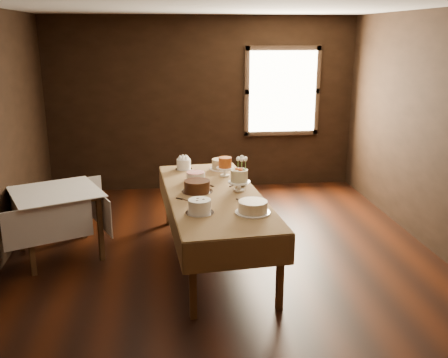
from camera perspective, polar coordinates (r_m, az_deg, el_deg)
floor at (r=5.75m, az=0.24°, el=-9.68°), size 5.00×6.00×0.01m
ceiling at (r=5.18m, az=0.28°, el=19.40°), size 5.00×6.00×0.01m
wall_back at (r=8.23m, az=-2.38°, el=8.47°), size 5.00×0.02×2.80m
wall_front at (r=2.49m, az=9.08°, el=-10.65°), size 5.00×0.02×2.80m
window at (r=8.35m, az=6.70°, el=9.87°), size 1.10×0.05×1.30m
display_table at (r=5.61m, az=-1.20°, el=-2.20°), size 1.21×2.66×0.80m
side_table at (r=6.03m, az=-18.57°, el=-2.18°), size 1.23×1.23×0.79m
cake_meringue at (r=6.55m, az=-4.62°, el=1.64°), size 0.23×0.23×0.14m
cake_speckled at (r=6.54m, az=-0.38°, el=1.66°), size 0.33×0.33×0.14m
cake_lattice at (r=6.03m, az=-3.25°, el=0.21°), size 0.30×0.30×0.10m
cake_caramel at (r=6.23m, az=0.13°, el=1.30°), size 0.23×0.23×0.25m
cake_chocolate at (r=5.61m, az=-3.09°, el=-0.88°), size 0.35×0.35×0.14m
cake_flowers at (r=5.64m, az=1.74°, el=-0.26°), size 0.27×0.27×0.26m
cake_swirl at (r=4.95m, az=-2.80°, el=-3.20°), size 0.30×0.30×0.15m
cake_cream at (r=4.97m, az=3.31°, el=-3.24°), size 0.36×0.36×0.12m
cake_server_b at (r=5.25m, az=2.48°, el=-2.79°), size 0.13×0.23×0.01m
cake_server_c at (r=5.92m, az=-2.27°, el=-0.54°), size 0.16×0.21×0.01m
cake_server_d at (r=5.94m, az=1.48°, el=-0.48°), size 0.17×0.20×0.01m
cake_server_e at (r=5.34m, az=-4.08°, el=-2.49°), size 0.20×0.17×0.01m
flower_vase at (r=5.84m, az=2.02°, el=-0.10°), size 0.18×0.18×0.14m
flower_bouquet at (r=5.79m, az=2.04°, el=1.72°), size 0.14×0.14×0.20m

